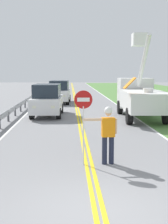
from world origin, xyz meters
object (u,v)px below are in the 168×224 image
object	(u,v)px
flagger_worker	(108,131)
utility_bucket_truck	(140,95)
oncoming_suv_second	(60,92)
stop_sign_paddle	(83,111)
oncoming_suv_nearest	(47,100)

from	to	relation	value
flagger_worker	utility_bucket_truck	bearing A→B (deg)	71.56
flagger_worker	utility_bucket_truck	world-z (taller)	utility_bucket_truck
utility_bucket_truck	oncoming_suv_second	bearing A→B (deg)	120.04
stop_sign_paddle	flagger_worker	bearing A→B (deg)	4.09
flagger_worker	stop_sign_paddle	xyz separation A→B (m)	(-0.77, -0.05, 0.66)
utility_bucket_truck	oncoming_suv_second	size ratio (longest dim) A/B	1.48
stop_sign_paddle	oncoming_suv_nearest	distance (m)	11.03
oncoming_suv_nearest	stop_sign_paddle	bearing A→B (deg)	-80.14
stop_sign_paddle	oncoming_suv_second	size ratio (longest dim) A/B	0.50
utility_bucket_truck	oncoming_suv_nearest	world-z (taller)	utility_bucket_truck
oncoming_suv_second	flagger_worker	bearing A→B (deg)	-83.68
stop_sign_paddle	oncoming_suv_nearest	xyz separation A→B (m)	(-1.88, 10.85, -0.65)
flagger_worker	oncoming_suv_nearest	size ratio (longest dim) A/B	0.39
stop_sign_paddle	utility_bucket_truck	distance (m)	10.64
utility_bucket_truck	oncoming_suv_nearest	bearing A→B (deg)	170.38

